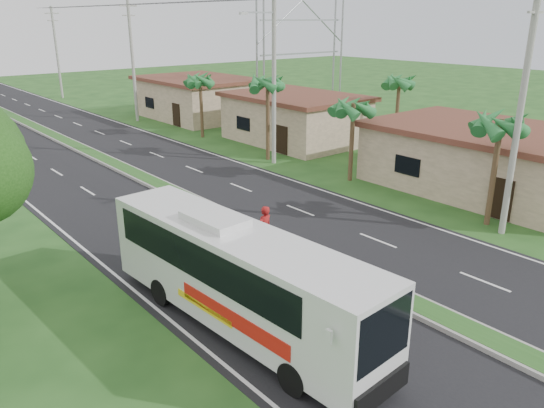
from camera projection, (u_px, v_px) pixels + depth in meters
ground at (429, 314)px, 17.37m from camera, size 180.00×180.00×0.00m
road_asphalt at (144, 180)px, 31.84m from camera, size 14.00×160.00×0.02m
median_strip at (144, 178)px, 31.81m from camera, size 1.20×160.00×0.18m
lane_edge_left at (28, 203)px, 27.79m from camera, size 0.12×160.00×0.01m
lane_edge_right at (235, 161)px, 35.90m from camera, size 0.12×160.00×0.01m
shop_near at (487, 158)px, 29.59m from camera, size 8.60×12.60×3.52m
shop_mid at (295, 118)px, 41.15m from camera, size 7.60×10.60×3.67m
shop_far at (198, 97)px, 51.26m from camera, size 8.60×11.60×3.82m
palm_verge_a at (501, 124)px, 23.41m from camera, size 2.40×2.40×5.45m
palm_verge_b at (353, 107)px, 30.29m from camera, size 2.40×2.40×5.05m
palm_verge_c at (268, 84)px, 34.74m from camera, size 2.40×2.40×5.85m
palm_verge_d at (200, 80)px, 41.75m from camera, size 2.40×2.40×5.25m
palm_behind_shop at (399, 82)px, 37.17m from camera, size 2.40×2.40×5.65m
utility_pole_a at (521, 107)px, 22.07m from camera, size 1.60×0.28×11.00m
utility_pole_b at (274, 67)px, 33.45m from camera, size 3.20×0.28×12.00m
utility_pole_c at (132, 59)px, 48.14m from camera, size 1.60×0.28×11.00m
utility_pole_d at (57, 52)px, 62.70m from camera, size 1.60×0.28×10.50m
billboard_lattice at (301, 44)px, 50.13m from camera, size 10.18×1.18×12.07m
coach_bus_main at (237, 272)px, 16.10m from camera, size 2.85×10.83×3.46m
motorcyclist at (264, 243)px, 20.52m from camera, size 1.63×0.63×2.46m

